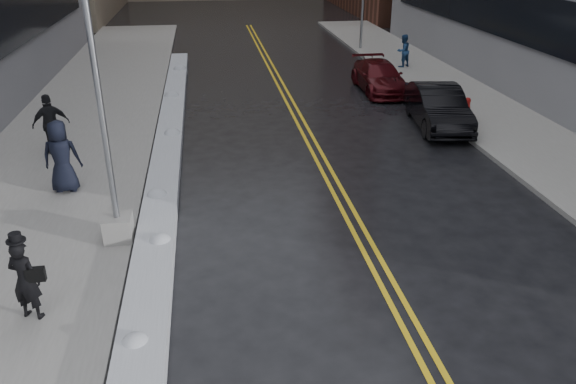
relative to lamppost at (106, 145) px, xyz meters
name	(u,v)px	position (x,y,z in m)	size (l,w,h in m)	color
ground	(268,280)	(3.30, -2.00, -2.53)	(160.00, 160.00, 0.00)	black
sidewalk_west	(78,136)	(-2.45, 8.00, -2.46)	(5.50, 50.00, 0.15)	gray
sidewalk_east	(489,116)	(13.30, 8.00, -2.46)	(4.00, 50.00, 0.15)	gray
lane_line_left	(299,127)	(5.65, 8.00, -2.53)	(0.12, 50.00, 0.01)	gold
lane_line_right	(307,127)	(5.95, 8.00, -2.53)	(0.12, 50.00, 0.01)	gold
snow_ridge	(168,148)	(0.85, 6.00, -2.36)	(0.90, 30.00, 0.34)	silver
lamppost	(106,145)	(0.00, 0.00, 0.00)	(0.65, 0.65, 7.62)	gray
fire_hydrant	(467,106)	(12.30, 8.00, -1.98)	(0.26, 0.26, 0.73)	maroon
pedestrian_fedora	(25,280)	(-1.27, -2.76, -1.56)	(0.60, 0.39, 1.64)	black
pedestrian_c	(61,156)	(-1.80, 3.04, -1.36)	(1.00, 0.65, 2.04)	black
pedestrian_d	(51,124)	(-2.77, 6.17, -1.41)	(1.14, 0.48, 1.95)	black
pedestrian_east	(403,51)	(12.65, 16.68, -1.55)	(0.81, 0.63, 1.67)	navy
car_black	(438,107)	(10.80, 7.29, -1.77)	(1.63, 4.66, 1.54)	black
car_maroon	(379,77)	(10.14, 12.61, -1.87)	(1.86, 4.57, 1.33)	#3F0A0E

